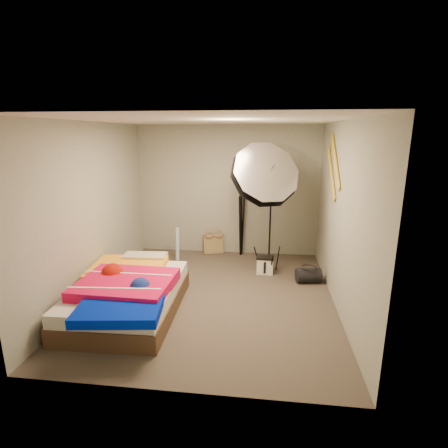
# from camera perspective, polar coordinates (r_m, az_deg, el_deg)

# --- Properties ---
(floor) EXTENTS (4.00, 4.00, 0.00)m
(floor) POSITION_cam_1_polar(r_m,az_deg,el_deg) (5.29, -1.90, -11.64)
(floor) COLOR #4C4439
(floor) RESTS_ON ground
(ceiling) EXTENTS (4.00, 4.00, 0.00)m
(ceiling) POSITION_cam_1_polar(r_m,az_deg,el_deg) (4.74, -2.16, 16.57)
(ceiling) COLOR silver
(ceiling) RESTS_ON wall_back
(wall_back) EXTENTS (3.50, 0.00, 3.50)m
(wall_back) POSITION_cam_1_polar(r_m,az_deg,el_deg) (6.81, 0.58, 5.42)
(wall_back) COLOR #9A9C8D
(wall_back) RESTS_ON floor
(wall_front) EXTENTS (3.50, 0.00, 3.50)m
(wall_front) POSITION_cam_1_polar(r_m,az_deg,el_deg) (2.99, -7.96, -6.87)
(wall_front) COLOR #9A9C8D
(wall_front) RESTS_ON floor
(wall_left) EXTENTS (0.00, 4.00, 4.00)m
(wall_left) POSITION_cam_1_polar(r_m,az_deg,el_deg) (5.41, -20.66, 2.08)
(wall_left) COLOR #9A9C8D
(wall_left) RESTS_ON floor
(wall_right) EXTENTS (0.00, 4.00, 4.00)m
(wall_right) POSITION_cam_1_polar(r_m,az_deg,el_deg) (4.91, 18.59, 1.05)
(wall_right) COLOR #9A9C8D
(wall_right) RESTS_ON floor
(tote_bag) EXTENTS (0.42, 0.29, 0.40)m
(tote_bag) POSITION_cam_1_polar(r_m,az_deg,el_deg) (7.00, -1.78, -3.22)
(tote_bag) COLOR #A08957
(tote_bag) RESTS_ON floor
(wrapping_roll) EXTENTS (0.09, 0.18, 0.63)m
(wrapping_roll) POSITION_cam_1_polar(r_m,az_deg,el_deg) (6.65, -7.60, -3.26)
(wrapping_roll) COLOR #4F98C6
(wrapping_roll) RESTS_ON floor
(camera_case) EXTENTS (0.28, 0.21, 0.28)m
(camera_case) POSITION_cam_1_polar(r_m,az_deg,el_deg) (6.07, 6.70, -6.75)
(camera_case) COLOR white
(camera_case) RESTS_ON floor
(duffel_bag) EXTENTS (0.43, 0.31, 0.24)m
(duffel_bag) POSITION_cam_1_polar(r_m,az_deg,el_deg) (5.84, 13.62, -8.16)
(duffel_bag) COLOR black
(duffel_bag) RESTS_ON floor
(wall_stripe_upper) EXTENTS (0.02, 0.91, 0.78)m
(wall_stripe_upper) POSITION_cam_1_polar(r_m,az_deg,el_deg) (5.39, 17.74, 9.81)
(wall_stripe_upper) COLOR gold
(wall_stripe_upper) RESTS_ON wall_right
(wall_stripe_lower) EXTENTS (0.02, 0.91, 0.78)m
(wall_stripe_lower) POSITION_cam_1_polar(r_m,az_deg,el_deg) (5.65, 17.13, 8.01)
(wall_stripe_lower) COLOR gold
(wall_stripe_lower) RESTS_ON wall_right
(bed) EXTENTS (1.40, 2.06, 0.54)m
(bed) POSITION_cam_1_polar(r_m,az_deg,el_deg) (4.90, -15.42, -10.87)
(bed) COLOR #4C3524
(bed) RESTS_ON floor
(photo_umbrella) EXTENTS (1.22, 1.10, 2.33)m
(photo_umbrella) POSITION_cam_1_polar(r_m,az_deg,el_deg) (5.63, 6.46, 7.71)
(photo_umbrella) COLOR black
(photo_umbrella) RESTS_ON floor
(camera_tripod) EXTENTS (0.09, 0.09, 1.29)m
(camera_tripod) POSITION_cam_1_polar(r_m,az_deg,el_deg) (6.77, 2.84, 0.94)
(camera_tripod) COLOR black
(camera_tripod) RESTS_ON floor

